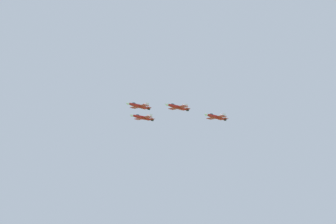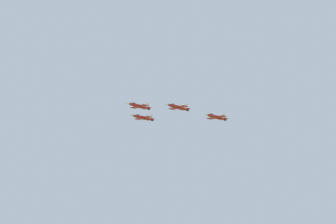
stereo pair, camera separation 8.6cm
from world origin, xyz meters
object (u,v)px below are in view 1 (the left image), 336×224
jet_lead (138,106)px  jet_right_wingman (142,117)px  jet_left_wingman (177,107)px  jet_left_outer (216,117)px

jet_lead → jet_right_wingman: 16.47m
jet_left_wingman → jet_right_wingman: bearing=-90.1°
jet_right_wingman → jet_left_outer: size_ratio=0.99×
jet_left_wingman → jet_left_outer: size_ratio=1.01×
jet_lead → jet_left_wingman: (-16.42, -0.51, -0.02)m
jet_lead → jet_left_outer: size_ratio=0.96×
jet_left_wingman → jet_right_wingman: 21.31m
jet_lead → jet_left_wingman: bearing=138.6°
jet_lead → jet_left_outer: bearing=138.6°
jet_lead → jet_right_wingman: size_ratio=0.96×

